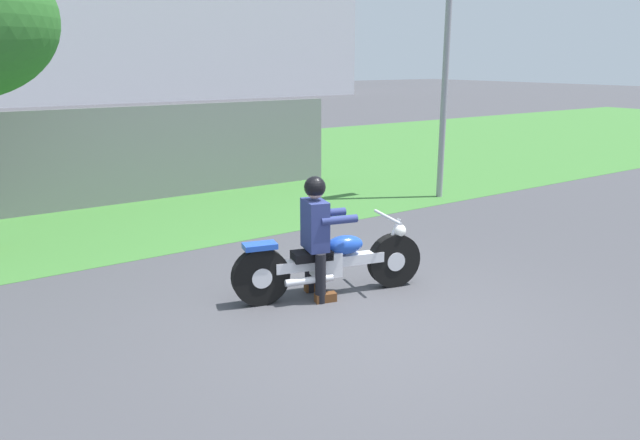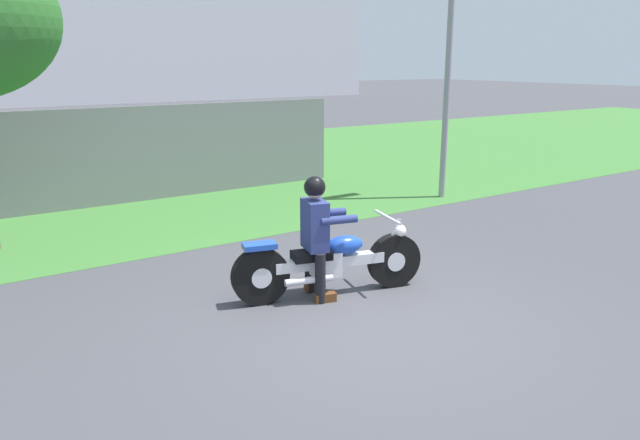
# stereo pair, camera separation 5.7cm
# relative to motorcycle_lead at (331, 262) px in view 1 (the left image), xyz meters

# --- Properties ---
(ground) EXTENTS (120.00, 120.00, 0.00)m
(ground) POSITION_rel_motorcycle_lead_xyz_m (-0.11, -0.92, -0.39)
(ground) COLOR #424247
(grass_verge) EXTENTS (60.00, 12.00, 0.01)m
(grass_verge) POSITION_rel_motorcycle_lead_xyz_m (-0.11, 8.48, -0.39)
(grass_verge) COLOR #3D7533
(grass_verge) RESTS_ON ground
(motorcycle_lead) EXTENTS (2.24, 0.84, 0.88)m
(motorcycle_lead) POSITION_rel_motorcycle_lead_xyz_m (0.00, 0.00, 0.00)
(motorcycle_lead) COLOR black
(motorcycle_lead) RESTS_ON ground
(rider_lead) EXTENTS (0.62, 0.55, 1.40)m
(rider_lead) POSITION_rel_motorcycle_lead_xyz_m (-0.16, 0.04, 0.43)
(rider_lead) COLOR black
(rider_lead) RESTS_ON ground
(streetlight_pole) EXTENTS (0.96, 0.20, 5.65)m
(streetlight_pole) POSITION_rel_motorcycle_lead_xyz_m (4.90, 3.00, 3.14)
(streetlight_pole) COLOR gray
(streetlight_pole) RESTS_ON ground
(fence_segment) EXTENTS (7.00, 0.06, 1.80)m
(fence_segment) POSITION_rel_motorcycle_lead_xyz_m (0.46, 5.97, 0.51)
(fence_segment) COLOR slate
(fence_segment) RESTS_ON ground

